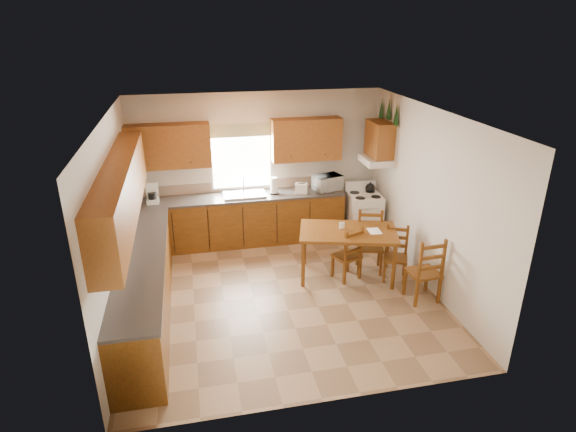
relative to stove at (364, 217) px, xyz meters
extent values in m
plane|color=#937251|center=(-1.88, -1.65, -0.43)|extent=(4.50, 4.50, 0.00)
plane|color=brown|center=(-1.88, -1.65, 2.27)|extent=(4.50, 4.50, 0.00)
plane|color=beige|center=(-4.13, -1.65, 0.92)|extent=(4.50, 4.50, 0.00)
plane|color=beige|center=(0.37, -1.65, 0.92)|extent=(4.50, 4.50, 0.00)
plane|color=beige|center=(-1.88, 0.60, 0.92)|extent=(4.50, 4.50, 0.00)
plane|color=beige|center=(-1.88, -3.90, 0.92)|extent=(4.50, 4.50, 0.00)
cube|color=brown|center=(-2.25, 0.30, 0.01)|extent=(3.75, 0.60, 0.88)
cube|color=brown|center=(-3.83, -1.80, 0.01)|extent=(0.60, 3.60, 0.88)
cube|color=#3C3735|center=(-2.25, 0.30, 0.47)|extent=(3.75, 0.63, 0.04)
cube|color=#3C3735|center=(-3.83, -1.80, 0.47)|extent=(0.63, 3.60, 0.04)
cube|color=#8B735F|center=(-2.25, 0.59, 0.58)|extent=(3.75, 0.01, 0.18)
cube|color=brown|center=(-3.43, 0.44, 1.43)|extent=(1.41, 0.33, 0.75)
cube|color=brown|center=(-1.02, 0.44, 1.43)|extent=(1.25, 0.33, 0.75)
cube|color=brown|center=(-3.96, -1.80, 1.43)|extent=(0.33, 3.60, 0.75)
cube|color=brown|center=(0.20, 0.00, 1.47)|extent=(0.33, 0.62, 0.62)
cube|color=silver|center=(0.15, 0.00, 1.09)|extent=(0.44, 0.62, 0.12)
cube|color=silver|center=(-2.18, 0.57, 1.12)|extent=(1.13, 0.02, 1.18)
cube|color=white|center=(-2.18, 0.57, 1.12)|extent=(1.05, 0.01, 1.10)
cube|color=#546E3D|center=(-2.18, 0.54, 1.62)|extent=(1.19, 0.01, 0.24)
cube|color=silver|center=(-2.18, 0.30, 0.51)|extent=(0.75, 0.45, 0.04)
cone|color=#18431B|center=(0.33, -0.32, 1.95)|extent=(0.22, 0.22, 0.36)
cone|color=#18431B|center=(0.33, 0.00, 1.99)|extent=(0.22, 0.22, 0.36)
cone|color=#18431B|center=(0.33, 0.32, 1.95)|extent=(0.22, 0.22, 0.36)
cube|color=silver|center=(0.00, 0.00, 0.00)|extent=(0.61, 0.63, 0.86)
cube|color=silver|center=(-3.77, 0.27, 0.67)|extent=(0.29, 0.32, 0.36)
cylinder|color=white|center=(-1.64, 0.30, 0.64)|extent=(0.14, 0.14, 0.30)
cube|color=silver|center=(-1.15, 0.21, 0.58)|extent=(0.25, 0.20, 0.18)
imported|color=silver|center=(-0.64, 0.29, 0.63)|extent=(0.54, 0.46, 0.28)
cube|color=brown|center=(-0.76, -1.30, -0.03)|extent=(1.67, 1.22, 0.80)
cube|color=brown|center=(-0.78, -1.35, 0.02)|extent=(0.48, 0.47, 0.89)
cube|color=brown|center=(0.11, -2.19, 0.08)|extent=(0.45, 0.43, 1.01)
cube|color=brown|center=(-0.34, -1.19, 0.07)|extent=(0.51, 0.50, 0.99)
cube|color=brown|center=(-0.04, -1.55, 0.01)|extent=(0.48, 0.47, 0.87)
cube|color=white|center=(-0.37, -1.40, 0.37)|extent=(0.20, 0.26, 0.00)
cube|color=white|center=(-0.83, -1.21, 0.43)|extent=(0.08, 0.02, 0.11)
camera|label=1|loc=(-3.10, -7.79, 3.45)|focal=30.00mm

